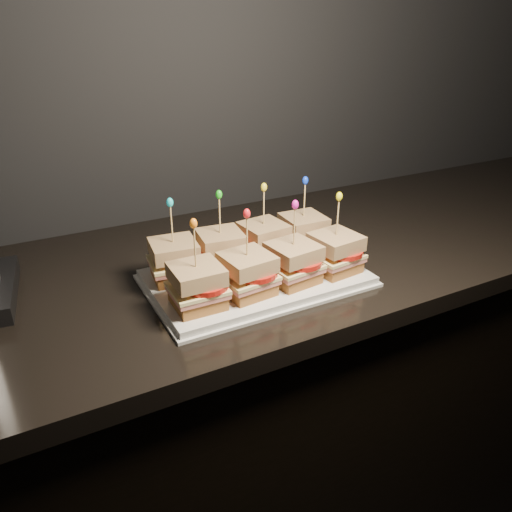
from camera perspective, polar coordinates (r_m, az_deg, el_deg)
name	(u,v)px	position (r m, az deg, el deg)	size (l,w,h in m)	color
wall_back	(379,21)	(1.51, 13.86, 24.59)	(4.00, 0.04, 2.70)	black
cabinet	(328,395)	(1.42, 8.23, -15.44)	(2.38, 0.59, 0.87)	black
granite_slab	(340,243)	(1.18, 9.58, 1.46)	(2.42, 0.63, 0.04)	black
platter	(256,278)	(0.95, 0.00, -2.52)	(0.39, 0.24, 0.02)	silver
platter_rim	(256,281)	(0.95, 0.00, -2.84)	(0.40, 0.25, 0.01)	silver
sandwich_0_bread_bot	(175,272)	(0.93, -9.20, -1.86)	(0.08, 0.08, 0.02)	brown
sandwich_0_ham	(175,265)	(0.93, -9.27, -1.04)	(0.09, 0.08, 0.01)	#C56B5E
sandwich_0_cheese	(175,262)	(0.92, -9.30, -0.65)	(0.09, 0.09, 0.01)	#F3E093
sandwich_0_tomato	(182,258)	(0.92, -8.50, -0.22)	(0.08, 0.08, 0.01)	red
sandwich_0_bread_top	(174,249)	(0.91, -9.41, 0.80)	(0.08, 0.08, 0.03)	#6A300D
sandwich_0_pick	(172,226)	(0.90, -9.60, 3.35)	(0.00, 0.00, 0.09)	tan
sandwich_0_frill	(170,202)	(0.88, -9.82, 6.06)	(0.01, 0.01, 0.02)	#16B9C8
sandwich_1_bread_bot	(221,262)	(0.96, -4.00, -0.70)	(0.08, 0.08, 0.02)	brown
sandwich_1_ham	(221,255)	(0.96, -4.02, 0.11)	(0.09, 0.08, 0.01)	#C56B5E
sandwich_1_cheese	(221,252)	(0.95, -4.04, 0.49)	(0.09, 0.09, 0.01)	#F3E093
sandwich_1_tomato	(228,248)	(0.95, -3.24, 0.91)	(0.08, 0.08, 0.01)	red
sandwich_1_bread_top	(220,239)	(0.94, -4.08, 1.91)	(0.08, 0.08, 0.03)	#6A300D
sandwich_1_pick	(220,218)	(0.93, -4.17, 4.39)	(0.00, 0.00, 0.09)	tan
sandwich_1_frill	(219,194)	(0.91, -4.25, 7.03)	(0.01, 0.01, 0.02)	green
sandwich_2_bread_bot	(263,253)	(1.00, 0.86, 0.40)	(0.08, 0.08, 0.02)	brown
sandwich_2_ham	(264,246)	(0.99, 0.87, 1.18)	(0.09, 0.08, 0.01)	#C56B5E
sandwich_2_cheese	(264,243)	(0.99, 0.87, 1.55)	(0.09, 0.09, 0.01)	#F3E093
sandwich_2_tomato	(270,239)	(0.99, 1.65, 1.96)	(0.08, 0.08, 0.01)	red
sandwich_2_bread_top	(264,231)	(0.98, 0.88, 2.93)	(0.08, 0.08, 0.03)	#6A300D
sandwich_2_pick	(264,210)	(0.97, 0.90, 5.33)	(0.00, 0.00, 0.09)	tan
sandwich_2_frill	(264,187)	(0.95, 0.92, 7.88)	(0.01, 0.01, 0.02)	yellow
sandwich_3_bread_bot	(303,244)	(1.04, 5.34, 1.41)	(0.08, 0.08, 0.02)	brown
sandwich_3_ham	(303,237)	(1.04, 5.38, 2.16)	(0.09, 0.08, 0.01)	#C56B5E
sandwich_3_cheese	(303,234)	(1.04, 5.39, 2.52)	(0.09, 0.09, 0.01)	#F3E093
sandwich_3_tomato	(310,231)	(1.03, 6.15, 2.91)	(0.08, 0.08, 0.01)	red
sandwich_3_bread_top	(303,222)	(1.03, 5.45, 3.85)	(0.08, 0.08, 0.03)	#6A300D
sandwich_3_pick	(304,202)	(1.01, 5.55, 6.15)	(0.00, 0.00, 0.09)	tan
sandwich_3_frill	(305,180)	(1.00, 5.66, 8.59)	(0.01, 0.01, 0.02)	#1037E1
sandwich_4_bread_bot	(198,299)	(0.84, -6.66, -4.95)	(0.08, 0.08, 0.02)	brown
sandwich_4_ham	(197,292)	(0.83, -6.71, -4.06)	(0.09, 0.08, 0.01)	#C56B5E
sandwich_4_cheese	(197,288)	(0.83, -6.74, -3.64)	(0.09, 0.09, 0.01)	#F3E093
sandwich_4_tomato	(205,284)	(0.83, -5.83, -3.18)	(0.08, 0.08, 0.01)	red
sandwich_4_bread_top	(196,274)	(0.82, -6.83, -2.06)	(0.08, 0.08, 0.03)	#6A300D
sandwich_4_pick	(195,250)	(0.80, -6.99, 0.72)	(0.00, 0.00, 0.09)	tan
sandwich_4_frill	(193,223)	(0.78, -7.16, 3.72)	(0.01, 0.01, 0.02)	orange
sandwich_5_bread_bot	(247,287)	(0.87, -0.99, -3.54)	(0.08, 0.08, 0.02)	brown
sandwich_5_ham	(247,279)	(0.87, -1.00, -2.67)	(0.09, 0.08, 0.01)	#C56B5E
sandwich_5_cheese	(247,276)	(0.86, -1.00, -2.26)	(0.09, 0.09, 0.01)	#F3E093
sandwich_5_tomato	(255,272)	(0.86, -0.11, -1.81)	(0.08, 0.08, 0.01)	red
sandwich_5_bread_top	(247,262)	(0.85, -1.01, -0.72)	(0.08, 0.08, 0.03)	#6A300D
sandwich_5_pick	(247,239)	(0.83, -1.04, 1.98)	(0.00, 0.00, 0.09)	tan
sandwich_5_frill	(247,214)	(0.82, -1.06, 4.88)	(0.01, 0.01, 0.02)	red
sandwich_6_bread_bot	(293,275)	(0.91, 4.21, -2.21)	(0.08, 0.08, 0.02)	brown
sandwich_6_ham	(293,268)	(0.91, 4.24, -1.37)	(0.09, 0.08, 0.01)	#C56B5E
sandwich_6_cheese	(293,264)	(0.90, 4.26, -0.97)	(0.09, 0.09, 0.01)	#F3E093
sandwich_6_tomato	(301,261)	(0.90, 5.12, -0.54)	(0.08, 0.08, 0.01)	red
sandwich_6_bread_top	(294,252)	(0.89, 4.31, 0.51)	(0.08, 0.08, 0.03)	#6A300D
sandwich_6_pick	(294,229)	(0.88, 4.40, 3.10)	(0.00, 0.00, 0.09)	tan
sandwich_6_frill	(295,205)	(0.86, 4.50, 5.88)	(0.01, 0.01, 0.02)	#D3189E
sandwich_7_bread_bot	(334,265)	(0.96, 8.93, -0.99)	(0.08, 0.08, 0.02)	brown
sandwich_7_ham	(335,258)	(0.96, 8.99, -0.18)	(0.09, 0.08, 0.01)	#C56B5E
sandwich_7_cheese	(335,254)	(0.95, 9.01, 0.20)	(0.09, 0.09, 0.01)	#F3E093
sandwich_7_tomato	(342,251)	(0.95, 9.84, 0.61)	(0.08, 0.08, 0.01)	red
sandwich_7_bread_top	(336,242)	(0.94, 9.12, 1.62)	(0.08, 0.08, 0.03)	#6A300D
sandwich_7_pick	(338,220)	(0.93, 9.30, 4.09)	(0.00, 0.00, 0.09)	tan
sandwich_7_frill	(339,196)	(0.91, 9.50, 6.73)	(0.01, 0.01, 0.02)	yellow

